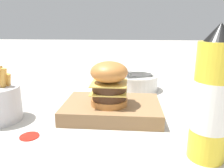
{
  "coord_description": "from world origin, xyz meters",
  "views": [
    {
      "loc": [
        0.02,
        -0.52,
        0.23
      ],
      "look_at": [
        -0.03,
        0.02,
        0.09
      ],
      "focal_mm": 35.0,
      "sensor_mm": 36.0,
      "label": 1
    }
  ],
  "objects": [
    {
      "name": "ketchup_puddle",
      "position": [
        -0.2,
        -0.12,
        0.0
      ],
      "size": [
        0.04,
        0.04,
        0.0
      ],
      "color": "#B21E14",
      "rests_on": "ground_plane"
    },
    {
      "name": "burger",
      "position": [
        -0.03,
        -0.0,
        0.09
      ],
      "size": [
        0.09,
        0.09,
        0.11
      ],
      "color": "#AD6B33",
      "rests_on": "serving_board"
    },
    {
      "name": "spoon",
      "position": [
        0.23,
        0.05,
        0.01
      ],
      "size": [
        0.16,
        0.07,
        0.01
      ],
      "rotation": [
        0.0,
        0.0,
        2.82
      ],
      "color": "silver",
      "rests_on": "ground_plane"
    },
    {
      "name": "serving_board",
      "position": [
        -0.03,
        0.02,
        0.02
      ],
      "size": [
        0.25,
        0.17,
        0.04
      ],
      "color": "olive",
      "rests_on": "ground_plane"
    },
    {
      "name": "ground_plane",
      "position": [
        0.0,
        0.0,
        0.0
      ],
      "size": [
        6.0,
        6.0,
        0.0
      ],
      "primitive_type": "plane",
      "color": "#B7B2A8"
    },
    {
      "name": "ketchup_bottle",
      "position": [
        0.15,
        -0.16,
        0.11
      ],
      "size": [
        0.06,
        0.06,
        0.24
      ],
      "color": "yellow",
      "rests_on": "ground_plane"
    },
    {
      "name": "side_bowl",
      "position": [
        0.04,
        0.26,
        0.03
      ],
      "size": [
        0.16,
        0.16,
        0.06
      ],
      "color": "silver",
      "rests_on": "ground_plane"
    }
  ]
}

